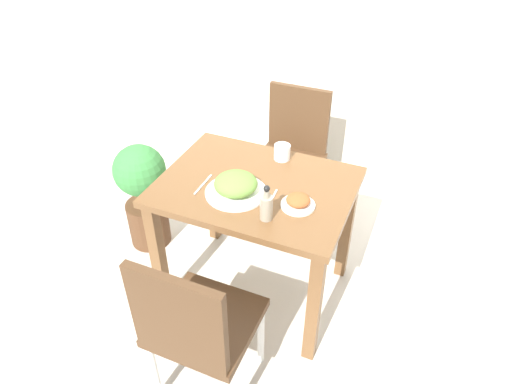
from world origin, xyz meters
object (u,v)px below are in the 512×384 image
object	(u,v)px
chair_far	(292,149)
drink_cup	(282,152)
chair_near	(196,325)
sauce_bottle	(266,206)
food_plate	(236,186)
potted_plant_left	(143,191)
side_plate	(298,202)

from	to	relation	value
chair_far	drink_cup	xyz separation A→B (m)	(0.11, -0.50, 0.29)
chair_near	sauce_bottle	xyz separation A→B (m)	(0.11, 0.47, 0.31)
chair_near	drink_cup	xyz separation A→B (m)	(0.01, 0.96, 0.29)
chair_far	drink_cup	bearing A→B (deg)	-77.77
chair_far	food_plate	xyz separation A→B (m)	(0.01, -0.87, 0.29)
potted_plant_left	drink_cup	bearing A→B (deg)	10.92
chair_near	food_plate	size ratio (longest dim) A/B	3.00
side_plate	sauce_bottle	world-z (taller)	sauce_bottle
side_plate	sauce_bottle	xyz separation A→B (m)	(-0.10, -0.14, 0.04)
potted_plant_left	food_plate	bearing A→B (deg)	-16.30
sauce_bottle	potted_plant_left	xyz separation A→B (m)	(-0.93, 0.33, -0.42)
sauce_bottle	drink_cup	bearing A→B (deg)	102.53
chair_near	food_plate	bearing A→B (deg)	-81.53
chair_near	drink_cup	size ratio (longest dim) A/B	10.29
sauce_bottle	chair_far	bearing A→B (deg)	102.38
chair_far	sauce_bottle	bearing A→B (deg)	-77.62
chair_near	potted_plant_left	world-z (taller)	chair_near
chair_near	side_plate	bearing A→B (deg)	-109.60
potted_plant_left	chair_near	bearing A→B (deg)	-44.25
chair_far	potted_plant_left	size ratio (longest dim) A/B	1.26
chair_far	side_plate	distance (m)	0.94
food_plate	potted_plant_left	bearing A→B (deg)	163.70
potted_plant_left	side_plate	bearing A→B (deg)	-10.53
drink_cup	chair_far	bearing A→B (deg)	102.23
drink_cup	side_plate	bearing A→B (deg)	-59.21
chair_near	chair_far	bearing A→B (deg)	-86.01
food_plate	drink_cup	world-z (taller)	food_plate
chair_far	side_plate	world-z (taller)	chair_far
chair_far	potted_plant_left	world-z (taller)	chair_far
chair_far	sauce_bottle	world-z (taller)	sauce_bottle
chair_near	drink_cup	world-z (taller)	chair_near
sauce_bottle	side_plate	bearing A→B (deg)	53.63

